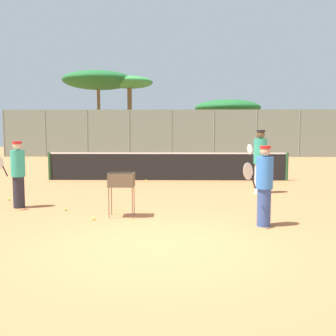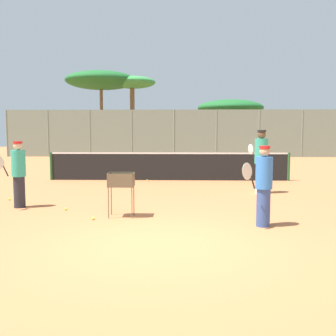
{
  "view_description": "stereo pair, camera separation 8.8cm",
  "coord_description": "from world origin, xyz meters",
  "px_view_note": "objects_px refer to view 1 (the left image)",
  "views": [
    {
      "loc": [
        0.31,
        -6.42,
        1.89
      ],
      "look_at": [
        0.13,
        2.99,
        1.0
      ],
      "focal_mm": 42.0,
      "sensor_mm": 36.0,
      "label": 1
    },
    {
      "loc": [
        0.4,
        -6.42,
        1.89
      ],
      "look_at": [
        0.13,
        2.99,
        1.0
      ],
      "focal_mm": 42.0,
      "sensor_mm": 36.0,
      "label": 2
    }
  ],
  "objects_px": {
    "tennis_net": "(168,166)",
    "ball_cart": "(121,184)",
    "player_white_outfit": "(260,161)",
    "player_red_cap": "(264,185)",
    "player_yellow_shirt": "(18,173)",
    "parked_car": "(237,146)"
  },
  "relations": [
    {
      "from": "player_white_outfit",
      "to": "player_red_cap",
      "type": "distance_m",
      "value": 4.29
    },
    {
      "from": "tennis_net",
      "to": "player_white_outfit",
      "type": "bearing_deg",
      "value": -46.8
    },
    {
      "from": "player_yellow_shirt",
      "to": "parked_car",
      "type": "height_order",
      "value": "player_yellow_shirt"
    },
    {
      "from": "tennis_net",
      "to": "parked_car",
      "type": "height_order",
      "value": "parked_car"
    },
    {
      "from": "tennis_net",
      "to": "player_white_outfit",
      "type": "distance_m",
      "value": 4.22
    },
    {
      "from": "ball_cart",
      "to": "player_white_outfit",
      "type": "bearing_deg",
      "value": 42.19
    },
    {
      "from": "tennis_net",
      "to": "player_red_cap",
      "type": "xyz_separation_m",
      "value": [
        2.06,
        -7.26,
        0.28
      ]
    },
    {
      "from": "player_red_cap",
      "to": "player_yellow_shirt",
      "type": "bearing_deg",
      "value": -58.61
    },
    {
      "from": "tennis_net",
      "to": "ball_cart",
      "type": "height_order",
      "value": "tennis_net"
    },
    {
      "from": "player_red_cap",
      "to": "parked_car",
      "type": "distance_m",
      "value": 25.17
    },
    {
      "from": "ball_cart",
      "to": "parked_car",
      "type": "distance_m",
      "value": 24.94
    },
    {
      "from": "player_white_outfit",
      "to": "player_yellow_shirt",
      "type": "bearing_deg",
      "value": 87.03
    },
    {
      "from": "tennis_net",
      "to": "player_yellow_shirt",
      "type": "bearing_deg",
      "value": -122.95
    },
    {
      "from": "player_red_cap",
      "to": "player_yellow_shirt",
      "type": "distance_m",
      "value": 5.89
    },
    {
      "from": "ball_cart",
      "to": "player_yellow_shirt",
      "type": "bearing_deg",
      "value": 160.19
    },
    {
      "from": "player_yellow_shirt",
      "to": "ball_cart",
      "type": "relative_size",
      "value": 1.68
    },
    {
      "from": "player_white_outfit",
      "to": "ball_cart",
      "type": "distance_m",
      "value": 5.06
    },
    {
      "from": "player_white_outfit",
      "to": "tennis_net",
      "type": "bearing_deg",
      "value": 19.51
    },
    {
      "from": "player_red_cap",
      "to": "tennis_net",
      "type": "bearing_deg",
      "value": -115.27
    },
    {
      "from": "player_yellow_shirt",
      "to": "ball_cart",
      "type": "bearing_deg",
      "value": 102.8
    },
    {
      "from": "player_red_cap",
      "to": "parked_car",
      "type": "xyz_separation_m",
      "value": [
        3.32,
        24.95,
        -0.17
      ]
    },
    {
      "from": "ball_cart",
      "to": "player_red_cap",
      "type": "bearing_deg",
      "value": -15.4
    }
  ]
}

